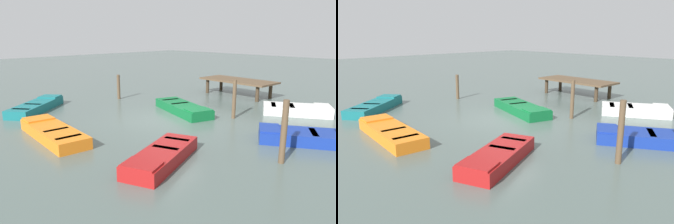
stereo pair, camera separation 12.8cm
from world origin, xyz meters
The scene contains 11 objects.
ground_plane centered at (0.00, 0.00, 0.00)m, with size 80.00×80.00×0.00m, color #4C5B56.
dock_segment centered at (-1.10, 6.88, 0.84)m, with size 4.52×2.07×0.95m.
rowboat_red centered at (3.29, -3.45, 0.22)m, with size 2.14×3.30×0.46m.
rowboat_blue centered at (5.39, 1.31, 0.22)m, with size 3.29×2.70×0.46m.
rowboat_teal centered at (-5.63, -3.39, 0.22)m, with size 3.15×3.52×0.46m.
rowboat_green centered at (-0.45, 1.42, 0.22)m, with size 3.80×2.21×0.46m.
rowboat_orange centered at (-1.08, -4.67, 0.22)m, with size 3.90×1.40×0.46m.
rowboat_white centered at (3.42, 5.00, 0.22)m, with size 3.22×2.69×0.46m.
mooring_piling_near_right centered at (5.69, -0.94, 0.93)m, with size 0.18×0.18×1.87m, color brown.
mooring_piling_near_left centered at (-5.20, 1.15, 0.69)m, with size 0.17×0.17×1.37m, color brown.
mooring_piling_far_right centered at (1.82, 2.26, 0.85)m, with size 0.16×0.16×1.70m, color brown.
Camera 2 is at (9.73, -9.26, 3.68)m, focal length 34.40 mm.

